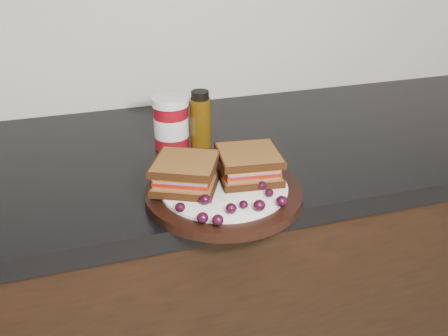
{
  "coord_description": "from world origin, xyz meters",
  "views": [
    {
      "loc": [
        -0.02,
        0.74,
        1.35
      ],
      "look_at": [
        0.21,
        1.48,
        0.96
      ],
      "focal_mm": 40.0,
      "sensor_mm": 36.0,
      "label": 1
    }
  ],
  "objects_px": {
    "sandwich_left": "(186,173)",
    "oil_bottle": "(201,119)",
    "condiment_jar": "(171,123)",
    "plate": "(224,194)"
  },
  "relations": [
    {
      "from": "plate",
      "to": "oil_bottle",
      "type": "height_order",
      "value": "oil_bottle"
    },
    {
      "from": "sandwich_left",
      "to": "oil_bottle",
      "type": "distance_m",
      "value": 0.22
    },
    {
      "from": "sandwich_left",
      "to": "oil_bottle",
      "type": "relative_size",
      "value": 0.87
    },
    {
      "from": "oil_bottle",
      "to": "plate",
      "type": "bearing_deg",
      "value": -94.94
    },
    {
      "from": "sandwich_left",
      "to": "condiment_jar",
      "type": "relative_size",
      "value": 0.95
    },
    {
      "from": "sandwich_left",
      "to": "oil_bottle",
      "type": "bearing_deg",
      "value": 94.46
    },
    {
      "from": "plate",
      "to": "condiment_jar",
      "type": "relative_size",
      "value": 2.46
    },
    {
      "from": "plate",
      "to": "sandwich_left",
      "type": "bearing_deg",
      "value": 160.53
    },
    {
      "from": "sandwich_left",
      "to": "condiment_jar",
      "type": "height_order",
      "value": "condiment_jar"
    },
    {
      "from": "plate",
      "to": "condiment_jar",
      "type": "xyz_separation_m",
      "value": [
        -0.04,
        0.24,
        0.05
      ]
    }
  ]
}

